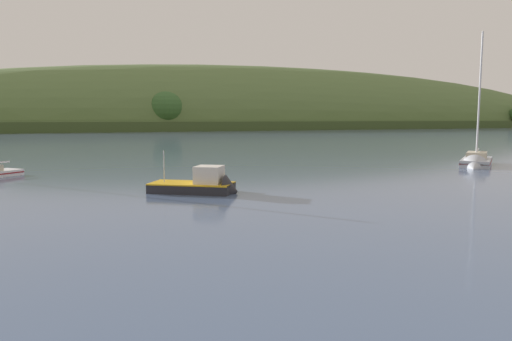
% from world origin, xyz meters
% --- Properties ---
extents(far_shoreline_hill, '(587.78, 108.61, 63.84)m').
position_xyz_m(far_shoreline_hill, '(93.91, 230.26, 0.11)').
color(far_shoreline_hill, '#3C4E24').
rests_on(far_shoreline_hill, ground).
extents(sailboat_far_left, '(8.23, 7.33, 14.46)m').
position_xyz_m(sailboat_far_left, '(26.65, 37.25, 0.20)').
color(sailboat_far_left, '#ADB2BC').
rests_on(sailboat_far_left, ground).
extents(fishing_boat_moored, '(5.98, 5.05, 3.59)m').
position_xyz_m(fishing_boat_moored, '(-3.48, 31.75, 0.34)').
color(fishing_boat_moored, '#232328').
rests_on(fishing_boat_moored, ground).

